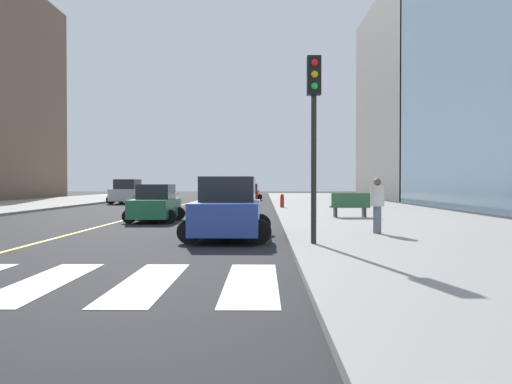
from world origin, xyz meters
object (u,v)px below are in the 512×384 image
(park_bench, at_px, (350,206))
(car_red_second, at_px, (250,193))
(pedestrian_waiting_east, at_px, (377,203))
(car_green_third, at_px, (155,204))
(fire_hydrant, at_px, (282,201))
(traffic_light_near_corner, at_px, (314,112))
(car_silver_nearest, at_px, (128,192))
(car_blue_fourth, at_px, (228,210))

(park_bench, bearing_deg, car_red_second, 7.13)
(pedestrian_waiting_east, bearing_deg, car_green_third, 44.11)
(car_green_third, bearing_deg, park_bench, -173.97)
(fire_hydrant, bearing_deg, pedestrian_waiting_east, -82.48)
(park_bench, relative_size, pedestrian_waiting_east, 1.06)
(car_red_second, xyz_separation_m, park_bench, (5.38, -29.72, -0.09))
(traffic_light_near_corner, height_order, park_bench, traffic_light_near_corner)
(car_red_second, height_order, traffic_light_near_corner, traffic_light_near_corner)
(car_silver_nearest, bearing_deg, car_green_third, -70.39)
(car_green_third, bearing_deg, car_blue_fourth, 117.57)
(traffic_light_near_corner, xyz_separation_m, park_bench, (2.70, 10.80, -2.88))
(car_silver_nearest, height_order, car_green_third, car_silver_nearest)
(pedestrian_waiting_east, bearing_deg, car_red_second, 1.65)
(car_red_second, relative_size, fire_hydrant, 4.27)
(car_silver_nearest, relative_size, fire_hydrant, 5.27)
(car_green_third, bearing_deg, fire_hydrant, -118.85)
(fire_hydrant, bearing_deg, park_bench, -74.24)
(pedestrian_waiting_east, bearing_deg, car_blue_fourth, 87.55)
(car_blue_fourth, bearing_deg, fire_hydrant, -96.86)
(car_green_third, height_order, traffic_light_near_corner, traffic_light_near_corner)
(traffic_light_near_corner, bearing_deg, fire_hydrant, -89.70)
(car_silver_nearest, xyz_separation_m, fire_hydrant, (12.72, -10.24, -0.39))
(fire_hydrant, bearing_deg, car_green_third, -119.34)
(car_silver_nearest, height_order, traffic_light_near_corner, traffic_light_near_corner)
(car_silver_nearest, distance_m, fire_hydrant, 16.33)
(car_green_third, xyz_separation_m, fire_hydrant, (6.07, 10.80, -0.20))
(car_silver_nearest, relative_size, traffic_light_near_corner, 0.96)
(car_green_third, distance_m, traffic_light_near_corner, 12.03)
(car_red_second, xyz_separation_m, car_blue_fourth, (0.27, -37.96, 0.12))
(traffic_light_near_corner, bearing_deg, park_bench, -104.03)
(car_red_second, bearing_deg, car_blue_fourth, 92.34)
(car_green_third, distance_m, park_bench, 8.92)
(car_red_second, relative_size, car_blue_fourth, 0.88)
(traffic_light_near_corner, distance_m, pedestrian_waiting_east, 4.39)
(car_silver_nearest, xyz_separation_m, traffic_light_near_corner, (12.82, -30.99, 2.60))
(car_red_second, relative_size, pedestrian_waiting_east, 2.20)
(car_red_second, bearing_deg, traffic_light_near_corner, 95.72)
(car_blue_fourth, xyz_separation_m, fire_hydrant, (2.31, 18.18, -0.32))
(car_blue_fourth, distance_m, traffic_light_near_corner, 4.42)
(car_green_third, xyz_separation_m, pedestrian_waiting_east, (8.44, -7.10, 0.32))
(car_green_third, relative_size, fire_hydrant, 4.23)
(car_green_third, bearing_deg, car_silver_nearest, -71.98)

